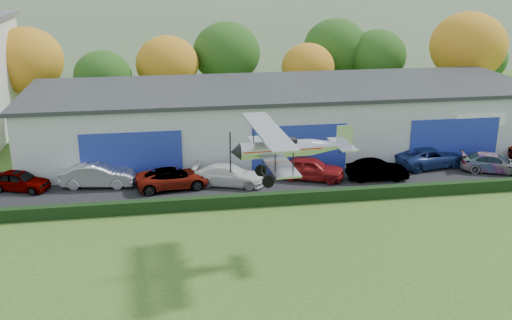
{
  "coord_description": "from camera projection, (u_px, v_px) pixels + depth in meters",
  "views": [
    {
      "loc": [
        -4.79,
        -18.78,
        14.81
      ],
      "look_at": [
        0.16,
        11.88,
        4.52
      ],
      "focal_mm": 42.2,
      "sensor_mm": 36.0,
      "label": 1
    }
  ],
  "objects": [
    {
      "name": "car_1",
      "position": [
        98.0,
        175.0,
        41.25
      ],
      "size": [
        5.17,
        2.34,
        1.65
      ],
      "primitive_type": "imported",
      "rotation": [
        0.0,
        0.0,
        1.45
      ],
      "color": "silver",
      "rests_on": "apron"
    },
    {
      "name": "car_6",
      "position": [
        431.0,
        157.0,
        45.25
      ],
      "size": [
        5.64,
        3.31,
        1.47
      ],
      "primitive_type": "imported",
      "rotation": [
        0.0,
        0.0,
        1.74
      ],
      "color": "navy",
      "rests_on": "apron"
    },
    {
      "name": "car_3",
      "position": [
        229.0,
        175.0,
        41.54
      ],
      "size": [
        5.27,
        3.38,
        1.42
      ],
      "primitive_type": "imported",
      "rotation": [
        0.0,
        0.0,
        1.26
      ],
      "color": "silver",
      "rests_on": "apron"
    },
    {
      "name": "biplane",
      "position": [
        286.0,
        147.0,
        30.54
      ],
      "size": [
        6.45,
        7.37,
        2.76
      ],
      "rotation": [
        0.0,
        0.0,
        0.05
      ],
      "color": "silver"
    },
    {
      "name": "tree_belt",
      "position": [
        217.0,
        59.0,
        59.41
      ],
      "size": [
        75.7,
        13.22,
        10.12
      ],
      "color": "#3D2614",
      "rests_on": "ground"
    },
    {
      "name": "distant_hills",
      "position": [
        161.0,
        73.0,
        157.62
      ],
      "size": [
        430.0,
        196.0,
        56.0
      ],
      "color": "#4C6642",
      "rests_on": "ground"
    },
    {
      "name": "car_0",
      "position": [
        20.0,
        180.0,
        40.57
      ],
      "size": [
        4.4,
        2.99,
        1.39
      ],
      "primitive_type": "imported",
      "rotation": [
        0.0,
        0.0,
        1.21
      ],
      "color": "gray",
      "rests_on": "apron"
    },
    {
      "name": "car_2",
      "position": [
        173.0,
        178.0,
        40.96
      ],
      "size": [
        5.32,
        3.0,
        1.4
      ],
      "primitive_type": "imported",
      "rotation": [
        0.0,
        0.0,
        1.71
      ],
      "color": "gray",
      "rests_on": "apron"
    },
    {
      "name": "hedge",
      "position": [
        289.0,
        198.0,
        38.49
      ],
      "size": [
        46.0,
        0.6,
        0.8
      ],
      "primitive_type": "cube",
      "color": "black",
      "rests_on": "ground"
    },
    {
      "name": "car_5",
      "position": [
        377.0,
        170.0,
        42.57
      ],
      "size": [
        4.38,
        1.78,
        1.41
      ],
      "primitive_type": "imported",
      "rotation": [
        0.0,
        0.0,
        1.5
      ],
      "color": "gray",
      "rests_on": "apron"
    },
    {
      "name": "hangar",
      "position": [
        283.0,
        118.0,
        49.12
      ],
      "size": [
        40.6,
        12.6,
        5.3
      ],
      "color": "#B2B7BC",
      "rests_on": "ground"
    },
    {
      "name": "apron",
      "position": [
        275.0,
        178.0,
        43.11
      ],
      "size": [
        48.0,
        9.0,
        0.05
      ],
      "primitive_type": "cube",
      "color": "black",
      "rests_on": "ground"
    },
    {
      "name": "car_4",
      "position": [
        310.0,
        168.0,
        42.59
      ],
      "size": [
        5.13,
        3.58,
        1.62
      ],
      "primitive_type": "imported",
      "rotation": [
        0.0,
        0.0,
        1.18
      ],
      "color": "maroon",
      "rests_on": "apron"
    },
    {
      "name": "car_7",
      "position": [
        493.0,
        163.0,
        44.15
      ],
      "size": [
        5.08,
        3.53,
        1.37
      ],
      "primitive_type": "imported",
      "rotation": [
        0.0,
        0.0,
        1.19
      ],
      "color": "gray",
      "rests_on": "apron"
    }
  ]
}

